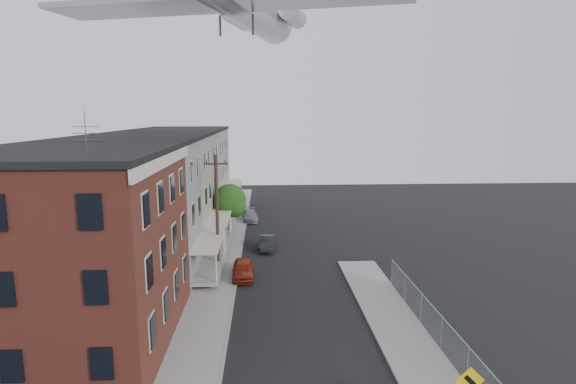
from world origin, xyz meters
name	(u,v)px	position (x,y,z in m)	size (l,w,h in m)	color
sidewalk_left	(226,246)	(-5.50, 24.00, 0.06)	(3.00, 62.00, 0.12)	gray
sidewalk_right	(406,341)	(5.50, 6.00, 0.06)	(3.00, 26.00, 0.12)	gray
curb_left	(242,246)	(-4.05, 24.00, 0.07)	(0.15, 62.00, 0.14)	gray
curb_right	(379,341)	(4.05, 6.00, 0.07)	(0.15, 26.00, 0.14)	gray
corner_building	(70,249)	(-12.00, 7.00, 5.16)	(10.31, 12.30, 12.15)	#351310
row_house_a	(126,210)	(-11.96, 16.50, 5.13)	(11.98, 7.00, 10.30)	slate
row_house_b	(150,193)	(-11.96, 23.50, 5.13)	(11.98, 7.00, 10.30)	gray
row_house_c	(167,182)	(-11.96, 30.50, 5.13)	(11.98, 7.00, 10.30)	slate
row_house_d	(180,173)	(-11.96, 37.50, 5.13)	(11.98, 7.00, 10.30)	gray
row_house_e	(189,166)	(-11.96, 44.50, 5.13)	(11.98, 7.00, 10.30)	slate
chainlink_fence	(441,333)	(7.00, 5.00, 1.00)	(0.06, 18.06, 1.90)	gray
utility_pole	(217,211)	(-5.60, 18.00, 4.67)	(1.80, 0.26, 9.00)	black
street_tree	(231,202)	(-5.27, 27.92, 3.45)	(3.22, 3.20, 5.20)	black
car_near	(243,269)	(-3.60, 16.05, 0.66)	(1.55, 3.86, 1.32)	maroon
car_mid	(267,243)	(-1.80, 23.00, 0.59)	(1.26, 3.60, 1.19)	black
car_far	(250,215)	(-3.60, 34.18, 0.59)	(1.65, 4.07, 1.18)	gray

